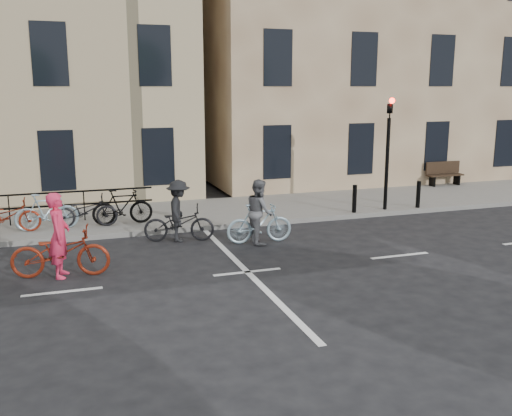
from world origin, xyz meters
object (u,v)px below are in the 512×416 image
object	(u,v)px
bench	(444,173)
cyclist_grey	(259,217)
cyclist_pink	(60,248)
cyclist_dark	(179,217)
traffic_light	(388,140)

from	to	relation	value
bench	cyclist_grey	xyz separation A→B (m)	(-9.92, -5.45, 0.03)
cyclist_pink	cyclist_dark	xyz separation A→B (m)	(3.06, 2.11, 0.01)
cyclist_grey	cyclist_pink	bearing A→B (deg)	107.97
bench	cyclist_pink	size ratio (longest dim) A/B	0.72
traffic_light	bench	xyz separation A→B (m)	(4.80, 3.39, -1.78)
cyclist_grey	cyclist_dark	size ratio (longest dim) A/B	0.92
bench	cyclist_grey	distance (m)	11.32
cyclist_pink	cyclist_dark	size ratio (longest dim) A/B	1.11
bench	cyclist_grey	bearing A→B (deg)	-151.22
traffic_light	cyclist_pink	bearing A→B (deg)	-162.10
traffic_light	bench	size ratio (longest dim) A/B	2.44
bench	cyclist_dark	distance (m)	12.78
cyclist_dark	cyclist_pink	bearing A→B (deg)	137.74
bench	cyclist_pink	xyz separation A→B (m)	(-15.00, -6.69, -0.02)
cyclist_grey	cyclist_dark	world-z (taller)	cyclist_grey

